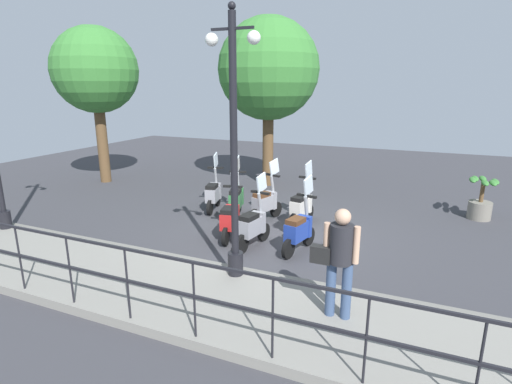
% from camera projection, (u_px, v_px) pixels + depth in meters
% --- Properties ---
extents(ground_plane, '(28.00, 28.00, 0.00)m').
position_uv_depth(ground_plane, '(273.00, 234.00, 9.17)').
color(ground_plane, '#38383D').
extents(promenade_walkway, '(2.20, 20.00, 0.15)m').
position_uv_depth(promenade_walkway, '(202.00, 295.00, 6.35)').
color(promenade_walkway, gray).
rests_on(promenade_walkway, ground_plane).
extents(fence_railing, '(0.04, 16.03, 1.07)m').
position_uv_depth(fence_railing, '(159.00, 277.00, 5.21)').
color(fence_railing, black).
rests_on(fence_railing, promenade_walkway).
extents(lamp_post_near, '(0.26, 0.90, 4.34)m').
position_uv_depth(lamp_post_near, '(234.00, 165.00, 6.41)').
color(lamp_post_near, black).
rests_on(lamp_post_near, promenade_walkway).
extents(pedestrian_with_bag, '(0.32, 0.65, 1.59)m').
position_uv_depth(pedestrian_with_bag, '(339.00, 255.00, 5.42)').
color(pedestrian_with_bag, '#384C70').
rests_on(pedestrian_with_bag, promenade_walkway).
extents(tree_large, '(2.81, 2.81, 5.20)m').
position_uv_depth(tree_large, '(95.00, 71.00, 13.19)').
color(tree_large, brown).
rests_on(tree_large, ground_plane).
extents(tree_distant, '(3.24, 3.24, 5.42)m').
position_uv_depth(tree_distant, '(269.00, 70.00, 12.71)').
color(tree_distant, brown).
rests_on(tree_distant, ground_plane).
extents(potted_palm, '(1.06, 0.66, 1.05)m').
position_uv_depth(potted_palm, '(481.00, 202.00, 10.11)').
color(potted_palm, slate).
rests_on(potted_palm, ground_plane).
extents(scooter_near_0, '(1.22, 0.50, 1.54)m').
position_uv_depth(scooter_near_0, '(299.00, 229.00, 8.08)').
color(scooter_near_0, black).
rests_on(scooter_near_0, ground_plane).
extents(scooter_near_1, '(1.23, 0.47, 1.54)m').
position_uv_depth(scooter_near_1, '(253.00, 225.00, 8.33)').
color(scooter_near_1, black).
rests_on(scooter_near_1, ground_plane).
extents(scooter_near_2, '(1.22, 0.50, 1.54)m').
position_uv_depth(scooter_near_2, '(230.00, 218.00, 8.78)').
color(scooter_near_2, black).
rests_on(scooter_near_2, ground_plane).
extents(scooter_far_0, '(1.23, 0.47, 1.54)m').
position_uv_depth(scooter_far_0, '(302.00, 206.00, 9.65)').
color(scooter_far_0, black).
rests_on(scooter_far_0, ground_plane).
extents(scooter_far_1, '(1.20, 0.55, 1.54)m').
position_uv_depth(scooter_far_1, '(265.00, 202.00, 9.95)').
color(scooter_far_1, black).
rests_on(scooter_far_1, ground_plane).
extents(scooter_far_2, '(1.20, 0.54, 1.54)m').
position_uv_depth(scooter_far_2, '(236.00, 199.00, 10.27)').
color(scooter_far_2, black).
rests_on(scooter_far_2, ground_plane).
extents(scooter_far_3, '(1.21, 0.52, 1.54)m').
position_uv_depth(scooter_far_3, '(214.00, 193.00, 10.78)').
color(scooter_far_3, black).
rests_on(scooter_far_3, ground_plane).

